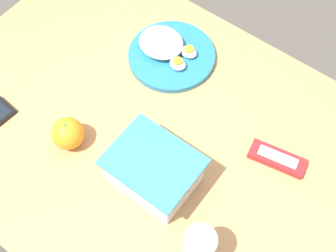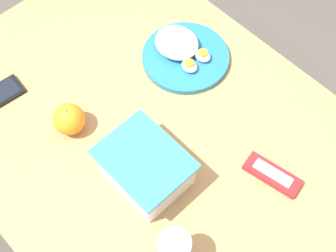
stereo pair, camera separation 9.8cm
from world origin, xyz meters
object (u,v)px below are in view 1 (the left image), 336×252
Objects in this scene: orange_fruit at (68,133)px; candy_bar at (277,159)px; rice_plate at (168,51)px; food_container at (154,171)px; drinking_glass at (199,248)px.

orange_fruit is 0.55× the size of candy_bar.
orange_fruit is 0.33× the size of rice_plate.
rice_plate is (0.20, -0.33, -0.02)m from food_container.
drinking_glass is at bearing 133.65° from rice_plate.
drinking_glass is (0.02, 0.31, 0.05)m from candy_bar.
drinking_glass is at bearing 174.46° from orange_fruit.
food_container is at bearing 121.84° from rice_plate.
rice_plate is 1.66× the size of candy_bar.
rice_plate is 0.58m from drinking_glass.
drinking_glass is (-0.43, 0.04, 0.02)m from orange_fruit.
candy_bar is at bearing 166.43° from rice_plate.
drinking_glass reaches higher than orange_fruit.
drinking_glass reaches higher than candy_bar.
food_container is 1.39× the size of candy_bar.
rice_plate is at bearing -58.16° from food_container.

